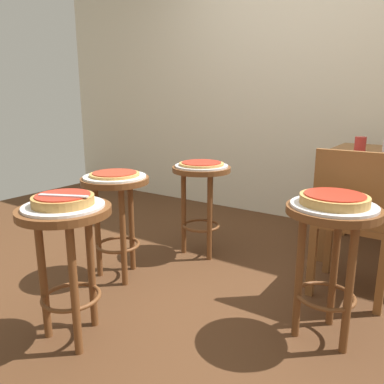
{
  "coord_description": "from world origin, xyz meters",
  "views": [
    {
      "loc": [
        1.07,
        -1.8,
        1.1
      ],
      "look_at": [
        -0.13,
        -0.03,
        0.58
      ],
      "focal_mm": 35.5,
      "sensor_mm": 36.0,
      "label": 1
    }
  ],
  "objects_px": {
    "stool_leftside": "(330,241)",
    "stool_rear": "(201,189)",
    "stool_middle": "(116,203)",
    "serving_plate_middle": "(115,177)",
    "pizza_leftside": "(334,199)",
    "pizza_server_knife": "(63,196)",
    "serving_plate_leftside": "(334,205)",
    "pizza_rear": "(201,164)",
    "cup_near_edge": "(360,144)",
    "serving_plate_rear": "(201,166)",
    "pizza_foreground": "(63,200)",
    "wooden_chair": "(354,218)",
    "stool_foreground": "(67,242)",
    "pizza_middle": "(115,174)",
    "serving_plate_foreground": "(64,206)"
  },
  "relations": [
    {
      "from": "serving_plate_leftside",
      "to": "pizza_server_knife",
      "type": "relative_size",
      "value": 1.69
    },
    {
      "from": "serving_plate_middle",
      "to": "serving_plate_leftside",
      "type": "bearing_deg",
      "value": 3.78
    },
    {
      "from": "wooden_chair",
      "to": "serving_plate_leftside",
      "type": "bearing_deg",
      "value": -90.54
    },
    {
      "from": "pizza_leftside",
      "to": "pizza_server_knife",
      "type": "relative_size",
      "value": 1.34
    },
    {
      "from": "serving_plate_foreground",
      "to": "pizza_foreground",
      "type": "bearing_deg",
      "value": 0.0
    },
    {
      "from": "pizza_leftside",
      "to": "wooden_chair",
      "type": "distance_m",
      "value": 0.52
    },
    {
      "from": "stool_foreground",
      "to": "pizza_foreground",
      "type": "distance_m",
      "value": 0.19
    },
    {
      "from": "serving_plate_middle",
      "to": "pizza_rear",
      "type": "relative_size",
      "value": 1.2
    },
    {
      "from": "pizza_foreground",
      "to": "serving_plate_rear",
      "type": "bearing_deg",
      "value": 92.71
    },
    {
      "from": "pizza_rear",
      "to": "wooden_chair",
      "type": "distance_m",
      "value": 1.05
    },
    {
      "from": "pizza_foreground",
      "to": "wooden_chair",
      "type": "bearing_deg",
      "value": 49.59
    },
    {
      "from": "stool_leftside",
      "to": "pizza_leftside",
      "type": "height_order",
      "value": "pizza_leftside"
    },
    {
      "from": "serving_plate_leftside",
      "to": "pizza_rear",
      "type": "height_order",
      "value": "pizza_rear"
    },
    {
      "from": "pizza_foreground",
      "to": "stool_leftside",
      "type": "distance_m",
      "value": 1.2
    },
    {
      "from": "serving_plate_rear",
      "to": "stool_foreground",
      "type": "bearing_deg",
      "value": -87.29
    },
    {
      "from": "stool_leftside",
      "to": "serving_plate_leftside",
      "type": "xyz_separation_m",
      "value": [
        0.0,
        0.0,
        0.17
      ]
    },
    {
      "from": "pizza_rear",
      "to": "cup_near_edge",
      "type": "xyz_separation_m",
      "value": [
        0.92,
        0.52,
        0.14
      ]
    },
    {
      "from": "pizza_middle",
      "to": "pizza_rear",
      "type": "relative_size",
      "value": 0.96
    },
    {
      "from": "stool_middle",
      "to": "pizza_rear",
      "type": "distance_m",
      "value": 0.68
    },
    {
      "from": "pizza_server_knife",
      "to": "stool_middle",
      "type": "bearing_deg",
      "value": 92.58
    },
    {
      "from": "pizza_foreground",
      "to": "pizza_middle",
      "type": "xyz_separation_m",
      "value": [
        -0.28,
        0.59,
        -0.01
      ]
    },
    {
      "from": "serving_plate_leftside",
      "to": "pizza_leftside",
      "type": "relative_size",
      "value": 1.26
    },
    {
      "from": "cup_near_edge",
      "to": "wooden_chair",
      "type": "bearing_deg",
      "value": -78.86
    },
    {
      "from": "pizza_middle",
      "to": "cup_near_edge",
      "type": "xyz_separation_m",
      "value": [
        1.15,
        1.13,
        0.14
      ]
    },
    {
      "from": "stool_leftside",
      "to": "serving_plate_rear",
      "type": "distance_m",
      "value": 1.17
    },
    {
      "from": "serving_plate_middle",
      "to": "wooden_chair",
      "type": "distance_m",
      "value": 1.39
    },
    {
      "from": "stool_leftside",
      "to": "stool_rear",
      "type": "bearing_deg",
      "value": 152.9
    },
    {
      "from": "wooden_chair",
      "to": "pizza_leftside",
      "type": "bearing_deg",
      "value": -90.54
    },
    {
      "from": "serving_plate_rear",
      "to": "serving_plate_leftside",
      "type": "bearing_deg",
      "value": -27.1
    },
    {
      "from": "pizza_foreground",
      "to": "pizza_rear",
      "type": "distance_m",
      "value": 1.2
    },
    {
      "from": "serving_plate_foreground",
      "to": "wooden_chair",
      "type": "height_order",
      "value": "wooden_chair"
    },
    {
      "from": "serving_plate_leftside",
      "to": "serving_plate_rear",
      "type": "bearing_deg",
      "value": 152.9
    },
    {
      "from": "cup_near_edge",
      "to": "pizza_server_knife",
      "type": "bearing_deg",
      "value": -115.58
    },
    {
      "from": "serving_plate_middle",
      "to": "serving_plate_leftside",
      "type": "relative_size",
      "value": 1.01
    },
    {
      "from": "stool_foreground",
      "to": "serving_plate_rear",
      "type": "xyz_separation_m",
      "value": [
        -0.06,
        1.2,
        0.17
      ]
    },
    {
      "from": "serving_plate_leftside",
      "to": "pizza_rear",
      "type": "distance_m",
      "value": 1.16
    },
    {
      "from": "serving_plate_foreground",
      "to": "wooden_chair",
      "type": "relative_size",
      "value": 0.41
    },
    {
      "from": "serving_plate_leftside",
      "to": "pizza_server_knife",
      "type": "distance_m",
      "value": 1.17
    },
    {
      "from": "stool_rear",
      "to": "serving_plate_rear",
      "type": "relative_size",
      "value": 1.74
    },
    {
      "from": "serving_plate_leftside",
      "to": "wooden_chair",
      "type": "height_order",
      "value": "wooden_chair"
    },
    {
      "from": "pizza_rear",
      "to": "serving_plate_rear",
      "type": "bearing_deg",
      "value": 180.0
    },
    {
      "from": "stool_middle",
      "to": "pizza_server_knife",
      "type": "xyz_separation_m",
      "value": [
        0.31,
        -0.61,
        0.22
      ]
    },
    {
      "from": "serving_plate_foreground",
      "to": "serving_plate_rear",
      "type": "relative_size",
      "value": 0.95
    },
    {
      "from": "pizza_rear",
      "to": "cup_near_edge",
      "type": "height_order",
      "value": "cup_near_edge"
    },
    {
      "from": "pizza_leftside",
      "to": "serving_plate_rear",
      "type": "height_order",
      "value": "pizza_leftside"
    },
    {
      "from": "stool_leftside",
      "to": "pizza_rear",
      "type": "distance_m",
      "value": 1.17
    },
    {
      "from": "pizza_middle",
      "to": "wooden_chair",
      "type": "xyz_separation_m",
      "value": [
        1.26,
        0.56,
        -0.2
      ]
    },
    {
      "from": "stool_middle",
      "to": "cup_near_edge",
      "type": "bearing_deg",
      "value": 44.64
    },
    {
      "from": "stool_middle",
      "to": "serving_plate_middle",
      "type": "height_order",
      "value": "serving_plate_middle"
    },
    {
      "from": "pizza_foreground",
      "to": "pizza_middle",
      "type": "bearing_deg",
      "value": 115.83
    }
  ]
}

